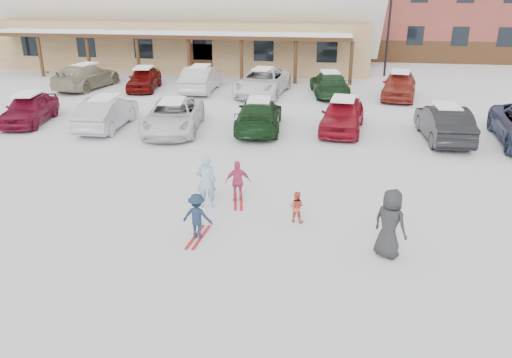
# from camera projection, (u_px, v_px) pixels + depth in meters

# --- Properties ---
(ground) EXTENTS (160.00, 160.00, 0.00)m
(ground) POSITION_uv_depth(u_px,v_px,m) (240.00, 224.00, 14.14)
(ground) COLOR white
(ground) RESTS_ON ground
(day_lodge) EXTENTS (29.12, 12.50, 10.38)m
(day_lodge) POSITION_uv_depth(u_px,v_px,m) (190.00, 13.00, 39.56)
(day_lodge) COLOR tan
(day_lodge) RESTS_ON ground
(lamp_post) EXTENTS (0.50, 0.25, 6.71)m
(lamp_post) POSITION_uv_depth(u_px,v_px,m) (389.00, 21.00, 34.39)
(lamp_post) COLOR black
(lamp_post) RESTS_ON ground
(adult_skier) EXTENTS (0.67, 0.51, 1.66)m
(adult_skier) POSITION_uv_depth(u_px,v_px,m) (206.00, 181.00, 14.93)
(adult_skier) COLOR #8DB1C3
(adult_skier) RESTS_ON ground
(toddler_red) EXTENTS (0.51, 0.43, 0.93)m
(toddler_red) POSITION_uv_depth(u_px,v_px,m) (296.00, 207.00, 14.12)
(toddler_red) COLOR #D14E3A
(toddler_red) RESTS_ON ground
(child_navy) EXTENTS (0.86, 0.54, 1.27)m
(child_navy) POSITION_uv_depth(u_px,v_px,m) (197.00, 216.00, 13.17)
(child_navy) COLOR #172841
(child_navy) RESTS_ON ground
(skis_child_navy) EXTENTS (0.32, 1.41, 0.03)m
(skis_child_navy) POSITION_uv_depth(u_px,v_px,m) (198.00, 237.00, 13.40)
(skis_child_navy) COLOR red
(skis_child_navy) RESTS_ON ground
(child_magenta) EXTENTS (0.83, 0.46, 1.33)m
(child_magenta) POSITION_uv_depth(u_px,v_px,m) (238.00, 182.00, 15.35)
(child_magenta) COLOR #C53B69
(child_magenta) RESTS_ON ground
(skis_child_magenta) EXTENTS (0.45, 1.41, 0.03)m
(skis_child_magenta) POSITION_uv_depth(u_px,v_px,m) (238.00, 201.00, 15.59)
(skis_child_magenta) COLOR red
(skis_child_magenta) RESTS_ON ground
(bystander_dark) EXTENTS (1.04, 0.98, 1.79)m
(bystander_dark) POSITION_uv_depth(u_px,v_px,m) (390.00, 224.00, 12.20)
(bystander_dark) COLOR #28282A
(bystander_dark) RESTS_ON ground
(parked_car_0) EXTENTS (2.32, 4.41, 1.43)m
(parked_car_0) POSITION_uv_depth(u_px,v_px,m) (29.00, 108.00, 23.83)
(parked_car_0) COLOR maroon
(parked_car_0) RESTS_ON ground
(parked_car_1) EXTENTS (1.69, 4.46, 1.45)m
(parked_car_1) POSITION_uv_depth(u_px,v_px,m) (107.00, 113.00, 23.03)
(parked_car_1) COLOR #ABAAB0
(parked_car_1) RESTS_ON ground
(parked_car_2) EXTENTS (2.94, 5.31, 1.41)m
(parked_car_2) POSITION_uv_depth(u_px,v_px,m) (173.00, 116.00, 22.59)
(parked_car_2) COLOR white
(parked_car_2) RESTS_ON ground
(parked_car_3) EXTENTS (2.29, 4.98, 1.41)m
(parked_car_3) POSITION_uv_depth(u_px,v_px,m) (259.00, 115.00, 22.72)
(parked_car_3) COLOR black
(parked_car_3) RESTS_ON ground
(parked_car_4) EXTENTS (2.27, 4.61, 1.51)m
(parked_car_4) POSITION_uv_depth(u_px,v_px,m) (342.00, 115.00, 22.56)
(parked_car_4) COLOR maroon
(parked_car_4) RESTS_ON ground
(parked_car_5) EXTENTS (1.82, 4.65, 1.51)m
(parked_car_5) POSITION_uv_depth(u_px,v_px,m) (444.00, 123.00, 21.29)
(parked_car_5) COLOR black
(parked_car_5) RESTS_ON ground
(parked_car_7) EXTENTS (2.95, 5.53, 1.52)m
(parked_car_7) POSITION_uv_depth(u_px,v_px,m) (86.00, 76.00, 31.50)
(parked_car_7) COLOR gray
(parked_car_7) RESTS_ON ground
(parked_car_8) EXTENTS (2.17, 4.27, 1.39)m
(parked_car_8) POSITION_uv_depth(u_px,v_px,m) (144.00, 79.00, 31.11)
(parked_car_8) COLOR #5D0908
(parked_car_8) RESTS_ON ground
(parked_car_9) EXTENTS (1.76, 4.81, 1.57)m
(parked_car_9) POSITION_uv_depth(u_px,v_px,m) (201.00, 79.00, 30.56)
(parked_car_9) COLOR silver
(parked_car_9) RESTS_ON ground
(parked_car_10) EXTENTS (3.21, 5.84, 1.55)m
(parked_car_10) POSITION_uv_depth(u_px,v_px,m) (263.00, 82.00, 29.77)
(parked_car_10) COLOR white
(parked_car_10) RESTS_ON ground
(parked_car_11) EXTENTS (2.66, 5.05, 1.40)m
(parked_car_11) POSITION_uv_depth(u_px,v_px,m) (329.00, 84.00, 29.59)
(parked_car_11) COLOR #19371B
(parked_car_11) RESTS_ON ground
(parked_car_12) EXTENTS (2.55, 4.78, 1.55)m
(parked_car_12) POSITION_uv_depth(u_px,v_px,m) (399.00, 85.00, 28.86)
(parked_car_12) COLOR maroon
(parked_car_12) RESTS_ON ground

